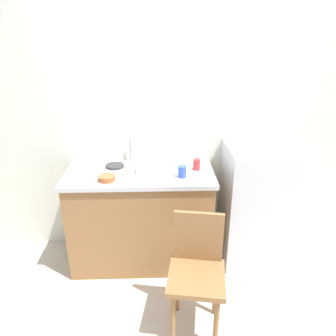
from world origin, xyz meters
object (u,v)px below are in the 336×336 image
(refrigerator, at_px, (253,205))
(chair, at_px, (197,269))
(cup_blue, at_px, (182,172))
(terracotta_bowl, at_px, (107,178))
(dish_tray, at_px, (152,168))
(hotplate, at_px, (115,166))
(cup_red, at_px, (197,164))

(refrigerator, xyz_separation_m, chair, (-0.62, -0.79, -0.07))
(refrigerator, relative_size, cup_blue, 11.34)
(terracotta_bowl, distance_m, cup_blue, 0.63)
(refrigerator, xyz_separation_m, dish_tray, (-0.94, -0.01, 0.39))
(terracotta_bowl, height_order, hotplate, terracotta_bowl)
(chair, bearing_deg, hotplate, 135.94)
(refrigerator, distance_m, dish_tray, 1.02)
(hotplate, bearing_deg, terracotta_bowl, -95.72)
(chair, height_order, cup_red, cup_red)
(refrigerator, relative_size, chair, 1.28)
(dish_tray, height_order, hotplate, dish_tray)
(refrigerator, bearing_deg, dish_tray, -179.53)
(refrigerator, xyz_separation_m, cup_red, (-0.55, 0.01, 0.42))
(terracotta_bowl, relative_size, hotplate, 0.83)
(cup_red, bearing_deg, cup_blue, -131.59)
(dish_tray, relative_size, terracotta_bowl, 1.99)
(dish_tray, relative_size, cup_red, 2.79)
(refrigerator, distance_m, hotplate, 1.35)
(cup_blue, bearing_deg, refrigerator, 12.26)
(chair, xyz_separation_m, hotplate, (-0.67, 0.89, 0.45))
(terracotta_bowl, height_order, cup_red, cup_red)
(refrigerator, bearing_deg, hotplate, 175.68)
(refrigerator, distance_m, cup_red, 0.69)
(chair, bearing_deg, terracotta_bowl, 148.65)
(cup_red, bearing_deg, chair, -95.22)
(refrigerator, relative_size, cup_red, 11.34)
(cup_blue, bearing_deg, terracotta_bowl, -175.63)
(cup_blue, height_order, cup_red, same)
(terracotta_bowl, distance_m, hotplate, 0.30)
(refrigerator, bearing_deg, cup_blue, -167.74)
(chair, relative_size, hotplate, 5.24)
(dish_tray, relative_size, cup_blue, 2.79)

